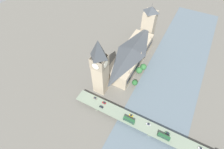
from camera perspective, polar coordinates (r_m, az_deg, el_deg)
ground_plane at (r=226.12m, az=9.05°, el=1.49°), size 600.00×600.00×0.00m
river_water at (r=222.73m, az=18.53°, el=-2.15°), size 67.68×360.00×0.30m
parliament_hall at (r=226.41m, az=6.36°, el=6.28°), size 27.09×91.58×23.87m
clock_tower at (r=176.01m, az=-4.02°, el=2.47°), size 14.81×14.81×71.48m
victoria_tower at (r=262.48m, az=11.97°, el=16.07°), size 17.04×17.04×54.19m
road_bridge at (r=179.72m, az=12.71°, el=-16.99°), size 167.37×13.20×5.88m
double_decker_bus_mid at (r=175.62m, az=16.57°, el=-18.86°), size 11.49×2.52×4.75m
double_decker_bus_rear at (r=176.02m, az=5.56°, el=-14.59°), size 11.86×2.62×5.08m
car_northbound_lead at (r=179.23m, az=11.79°, el=-15.63°), size 4.33×1.87×1.41m
car_northbound_mid at (r=184.74m, az=-3.52°, el=-10.50°), size 4.37×1.75×1.40m
car_northbound_tail at (r=185.19m, az=26.96°, el=-20.73°), size 3.94×1.77×1.45m
car_southbound_lead at (r=179.93m, az=17.68°, el=-17.84°), size 4.61×1.81×1.41m
car_southbound_mid at (r=187.02m, az=-2.61°, el=-9.21°), size 4.02×1.89×1.45m
car_southbound_tail at (r=190.75m, az=-5.57°, el=-7.69°), size 4.51×1.84×1.43m
car_southbound_extra at (r=180.79m, az=6.25°, el=-13.17°), size 3.96×1.77×1.33m
tree_embankment_near at (r=222.92m, az=10.20°, el=2.46°), size 8.02×8.02×9.49m
tree_embankment_mid at (r=204.75m, az=7.44°, el=-2.64°), size 6.79×6.79×9.17m
tree_embankment_far at (r=216.94m, az=8.87°, el=1.37°), size 8.10×8.10×10.47m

